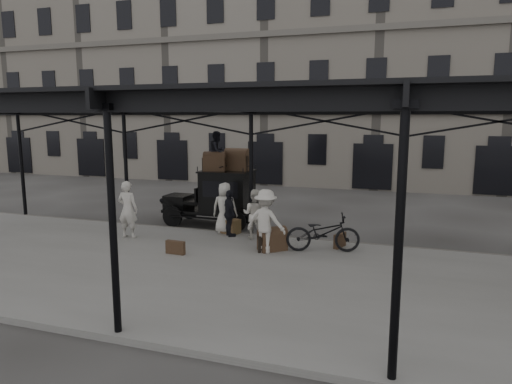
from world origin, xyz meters
The scene contains 18 objects.
ground centered at (0.00, 0.00, 0.00)m, with size 120.00×120.00×0.00m, color #383533.
platform centered at (0.00, -2.00, 0.07)m, with size 28.00×8.00×0.15m, color slate.
canopy centered at (0.00, -1.72, 4.60)m, with size 22.50×9.00×4.74m.
building_frontage centered at (0.00, 18.00, 7.00)m, with size 64.00×8.00×14.00m, color slate.
taxi centered at (-1.72, 3.28, 1.20)m, with size 3.65×1.55×2.18m.
porter_left centered at (-3.76, 0.18, 1.12)m, with size 0.71×0.46×1.94m, color beige.
porter_midleft centered at (0.32, 1.40, 0.99)m, with size 0.81×0.63×1.67m, color beige.
porter_centre centered at (-0.91, 1.80, 1.04)m, with size 0.87×0.57×1.79m, color beige.
porter_official centered at (-0.58, 1.42, 0.95)m, with size 0.94×0.39×1.60m, color black.
porter_right centered at (1.14, 0.02, 1.11)m, with size 1.24×0.71×1.91m, color beige.
bicycle centered at (2.76, 0.63, 0.73)m, with size 0.77×2.22×1.16m, color black.
porter_roof centered at (-1.75, 3.18, 2.92)m, with size 0.72×0.56×1.48m, color black.
steamer_trunk_roof_near centered at (-1.80, 3.03, 2.48)m, with size 0.82×0.50×0.60m, color #432E1F, non-canonical shape.
steamer_trunk_roof_far centered at (-1.05, 3.48, 2.53)m, with size 0.95×0.58×0.70m, color #432E1F, non-canonical shape.
steamer_trunk_platform centered at (1.28, 0.28, 0.45)m, with size 0.83×0.51×0.61m, color #432E1F, non-canonical shape.
wicker_hamper centered at (-0.70, 1.80, 0.40)m, with size 0.60×0.45×0.50m, color brown.
suitcase_upright centered at (3.19, 1.24, 0.38)m, with size 0.15×0.60×0.45m, color #432E1F.
suitcase_flat centered at (-1.35, -1.01, 0.35)m, with size 0.60×0.15×0.40m, color #432E1F.
Camera 1 is at (5.05, -12.69, 4.17)m, focal length 32.00 mm.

